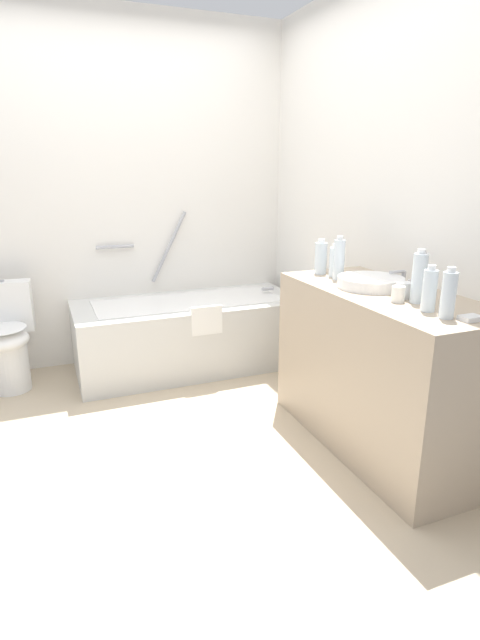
# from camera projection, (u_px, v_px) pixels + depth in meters

# --- Properties ---
(ground_plane) EXTENTS (3.82, 3.82, 0.00)m
(ground_plane) POSITION_uv_depth(u_px,v_px,m) (157.00, 440.00, 2.83)
(ground_plane) COLOR #C1AD8E
(wall_back_tiled) EXTENTS (3.22, 0.10, 2.57)m
(wall_back_tiled) POSITION_uv_depth(u_px,v_px,m) (105.00, 195.00, 3.75)
(wall_back_tiled) COLOR white
(wall_back_tiled) RESTS_ON ground_plane
(wall_right_mirror) EXTENTS (0.10, 3.19, 2.57)m
(wall_right_mirror) POSITION_uv_depth(u_px,v_px,m) (389.00, 201.00, 2.98)
(wall_right_mirror) COLOR white
(wall_right_mirror) RESTS_ON ground_plane
(bathtub) EXTENTS (1.68, 0.76, 1.15)m
(bathtub) POSITION_uv_depth(u_px,v_px,m) (189.00, 331.00, 3.84)
(bathtub) COLOR silver
(bathtub) RESTS_ON ground_plane
(toilet) EXTENTS (0.36, 0.48, 0.74)m
(toilet) POSITION_uv_depth(u_px,v_px,m) (7.00, 339.00, 3.41)
(toilet) COLOR white
(toilet) RESTS_ON ground_plane
(vanity_counter) EXTENTS (0.57, 1.31, 0.86)m
(vanity_counter) POSITION_uv_depth(u_px,v_px,m) (381.00, 370.00, 2.69)
(vanity_counter) COLOR tan
(vanity_counter) RESTS_ON ground_plane
(sink_basin) EXTENTS (0.35, 0.35, 0.06)m
(sink_basin) POSITION_uv_depth(u_px,v_px,m) (371.00, 282.00, 2.65)
(sink_basin) COLOR white
(sink_basin) RESTS_ON vanity_counter
(sink_faucet) EXTENTS (0.11, 0.15, 0.08)m
(sink_faucet) POSITION_uv_depth(u_px,v_px,m) (402.00, 278.00, 2.72)
(sink_faucet) COLOR #BBBBC0
(sink_faucet) RESTS_ON vanity_counter
(water_bottle_0) EXTENTS (0.07, 0.07, 0.25)m
(water_bottle_0) POSITION_uv_depth(u_px,v_px,m) (419.00, 278.00, 2.32)
(water_bottle_0) COLOR silver
(water_bottle_0) RESTS_ON vanity_counter
(water_bottle_1) EXTENTS (0.06, 0.06, 0.25)m
(water_bottle_1) POSITION_uv_depth(u_px,v_px,m) (339.00, 259.00, 2.82)
(water_bottle_1) COLOR silver
(water_bottle_1) RESTS_ON vanity_counter
(water_bottle_2) EXTENTS (0.06, 0.06, 0.22)m
(water_bottle_2) POSITION_uv_depth(u_px,v_px,m) (448.00, 295.00, 2.08)
(water_bottle_2) COLOR silver
(water_bottle_2) RESTS_ON vanity_counter
(water_bottle_3) EXTENTS (0.06, 0.06, 0.21)m
(water_bottle_3) POSITION_uv_depth(u_px,v_px,m) (429.00, 290.00, 2.19)
(water_bottle_3) COLOR silver
(water_bottle_3) RESTS_ON vanity_counter
(water_bottle_4) EXTENTS (0.07, 0.07, 0.21)m
(water_bottle_4) POSITION_uv_depth(u_px,v_px,m) (321.00, 258.00, 2.99)
(water_bottle_4) COLOR silver
(water_bottle_4) RESTS_ON vanity_counter
(water_bottle_5) EXTENTS (0.07, 0.07, 0.19)m
(water_bottle_5) POSITION_uv_depth(u_px,v_px,m) (335.00, 261.00, 2.91)
(water_bottle_5) COLOR silver
(water_bottle_5) RESTS_ON vanity_counter
(drinking_glass_0) EXTENTS (0.06, 0.06, 0.08)m
(drinking_glass_0) POSITION_uv_depth(u_px,v_px,m) (398.00, 294.00, 2.36)
(drinking_glass_0) COLOR white
(drinking_glass_0) RESTS_ON vanity_counter
(drinking_glass_1) EXTENTS (0.08, 0.08, 0.08)m
(drinking_glass_1) POSITION_uv_depth(u_px,v_px,m) (403.00, 290.00, 2.43)
(drinking_glass_1) COLOR white
(drinking_glass_1) RESTS_ON vanity_counter
(soap_dish) EXTENTS (0.09, 0.06, 0.02)m
(soap_dish) POSITION_uv_depth(u_px,v_px,m) (471.00, 318.00, 2.07)
(soap_dish) COLOR white
(soap_dish) RESTS_ON vanity_counter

